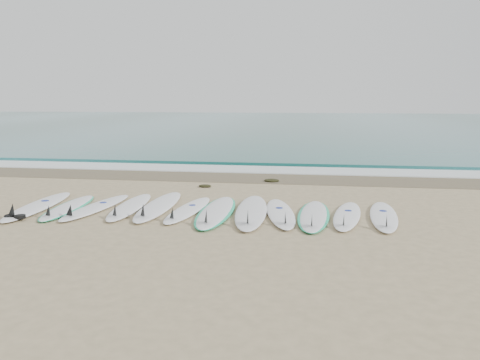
# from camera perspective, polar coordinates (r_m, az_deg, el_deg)

# --- Properties ---
(ground) EXTENTS (120.00, 120.00, 0.00)m
(ground) POSITION_cam_1_polar(r_m,az_deg,el_deg) (9.35, -4.47, -3.89)
(ground) COLOR tan
(ocean) EXTENTS (120.00, 55.00, 0.03)m
(ocean) POSITION_cam_1_polar(r_m,az_deg,el_deg) (41.45, 5.61, 6.91)
(ocean) COLOR #266968
(ocean) RESTS_ON ground
(wet_sand_band) EXTENTS (120.00, 1.80, 0.01)m
(wet_sand_band) POSITION_cam_1_polar(r_m,az_deg,el_deg) (13.29, -0.55, 0.34)
(wet_sand_band) COLOR brown
(wet_sand_band) RESTS_ON ground
(foam_band) EXTENTS (120.00, 1.40, 0.04)m
(foam_band) POSITION_cam_1_polar(r_m,az_deg,el_deg) (14.65, 0.30, 1.31)
(foam_band) COLOR silver
(foam_band) RESTS_ON ground
(wave_crest) EXTENTS (120.00, 1.00, 0.10)m
(wave_crest) POSITION_cam_1_polar(r_m,az_deg,el_deg) (16.12, 1.06, 2.21)
(wave_crest) COLOR #266968
(wave_crest) RESTS_ON ground
(surfboard_0) EXTENTS (0.79, 2.77, 0.35)m
(surfboard_0) POSITION_cam_1_polar(r_m,az_deg,el_deg) (10.41, -23.49, -2.91)
(surfboard_0) COLOR white
(surfboard_0) RESTS_ON ground
(surfboard_1) EXTENTS (0.72, 2.34, 0.29)m
(surfboard_1) POSITION_cam_1_polar(r_m,az_deg,el_deg) (10.13, -20.28, -3.15)
(surfboard_1) COLOR white
(surfboard_1) RESTS_ON ground
(surfboard_2) EXTENTS (0.79, 2.50, 0.31)m
(surfboard_2) POSITION_cam_1_polar(r_m,az_deg,el_deg) (9.92, -17.26, -3.18)
(surfboard_2) COLOR white
(surfboard_2) RESTS_ON ground
(surfboard_3) EXTENTS (0.69, 2.52, 0.32)m
(surfboard_3) POSITION_cam_1_polar(r_m,az_deg,el_deg) (9.78, -13.36, -3.17)
(surfboard_3) COLOR white
(surfboard_3) RESTS_ON ground
(surfboard_4) EXTENTS (0.66, 2.80, 0.36)m
(surfboard_4) POSITION_cam_1_polar(r_m,az_deg,el_deg) (9.69, -9.97, -3.14)
(surfboard_4) COLOR white
(surfboard_4) RESTS_ON ground
(surfboard_5) EXTENTS (0.70, 2.38, 0.30)m
(surfboard_5) POSITION_cam_1_polar(r_m,az_deg,el_deg) (9.33, -6.44, -3.62)
(surfboard_5) COLOR white
(surfboard_5) RESTS_ON ground
(surfboard_6) EXTENTS (0.71, 2.73, 0.35)m
(surfboard_6) POSITION_cam_1_polar(r_m,az_deg,el_deg) (9.14, -2.96, -3.86)
(surfboard_6) COLOR white
(surfboard_6) RESTS_ON ground
(surfboard_7) EXTENTS (0.78, 2.94, 0.37)m
(surfboard_7) POSITION_cam_1_polar(r_m,az_deg,el_deg) (9.08, 1.37, -3.86)
(surfboard_7) COLOR white
(surfboard_7) RESTS_ON ground
(surfboard_8) EXTENTS (0.88, 2.49, 0.31)m
(surfboard_8) POSITION_cam_1_polar(r_m,az_deg,el_deg) (9.03, 4.99, -4.04)
(surfboard_8) COLOR white
(surfboard_8) RESTS_ON ground
(surfboard_9) EXTENTS (0.71, 2.50, 0.31)m
(surfboard_9) POSITION_cam_1_polar(r_m,az_deg,el_deg) (8.96, 8.96, -4.28)
(surfboard_9) COLOR white
(surfboard_9) RESTS_ON ground
(surfboard_10) EXTENTS (0.82, 2.37, 0.30)m
(surfboard_10) POSITION_cam_1_polar(r_m,az_deg,el_deg) (9.05, 12.91, -4.25)
(surfboard_10) COLOR white
(surfboard_10) RESTS_ON ground
(surfboard_11) EXTENTS (0.73, 2.45, 0.31)m
(surfboard_11) POSITION_cam_1_polar(r_m,az_deg,el_deg) (9.18, 17.12, -4.23)
(surfboard_11) COLOR white
(surfboard_11) RESTS_ON ground
(seaweed_near) EXTENTS (0.32, 0.25, 0.06)m
(seaweed_near) POSITION_cam_1_polar(r_m,az_deg,el_deg) (11.89, -4.29, -0.72)
(seaweed_near) COLOR black
(seaweed_near) RESTS_ON ground
(seaweed_far) EXTENTS (0.41, 0.32, 0.08)m
(seaweed_far) POSITION_cam_1_polar(r_m,az_deg,el_deg) (12.61, 3.89, -0.05)
(seaweed_far) COLOR black
(seaweed_far) RESTS_ON ground
(leash_coil) EXTENTS (0.46, 0.36, 0.11)m
(leash_coil) POSITION_cam_1_polar(r_m,az_deg,el_deg) (9.69, -25.75, -4.08)
(leash_coil) COLOR black
(leash_coil) RESTS_ON ground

